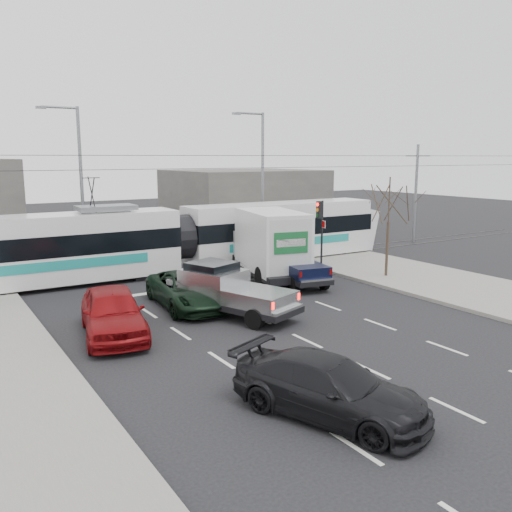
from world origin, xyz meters
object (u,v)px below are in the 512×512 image
silver_pickup (226,289)px  green_car (188,290)px  street_lamp_near (260,172)px  bare_tree (389,204)px  navy_pickup (292,263)px  dark_car (329,388)px  street_lamp_far (78,174)px  traffic_signal (320,219)px  box_truck (268,244)px  tram (179,238)px  red_car (113,312)px

silver_pickup → green_car: 1.90m
street_lamp_near → green_car: (-10.58, -11.01, -4.39)m
bare_tree → navy_pickup: bare_tree is taller
bare_tree → dark_car: (-12.14, -10.06, -3.08)m
silver_pickup → street_lamp_far: bearing=76.5°
traffic_signal → green_car: 10.55m
navy_pickup → green_car: size_ratio=0.96×
bare_tree → street_lamp_far: bearing=131.1°
bare_tree → box_truck: bare_tree is taller
street_lamp_far → green_car: size_ratio=1.74×
traffic_signal → street_lamp_far: 14.47m
tram → green_car: bearing=-110.7°
box_truck → navy_pickup: box_truck is taller
box_truck → dark_car: box_truck is taller
navy_pickup → tram: bearing=134.4°
street_lamp_far → tram: street_lamp_far is taller
tram → green_car: size_ratio=4.86×
red_car → dark_car: red_car is taller
street_lamp_far → traffic_signal: bearing=-41.7°
traffic_signal → box_truck: bearing=-171.0°
navy_pickup → traffic_signal: bearing=43.4°
street_lamp_far → navy_pickup: street_lamp_far is taller
bare_tree → traffic_signal: 4.28m
street_lamp_near → tram: (-7.96, -4.37, -3.29)m
street_lamp_far → red_car: bearing=-100.8°
bare_tree → street_lamp_near: bearing=91.4°
street_lamp_far → bare_tree: bearing=-48.9°
box_truck → green_car: box_truck is taller
navy_pickup → bare_tree: bearing=-9.6°
street_lamp_near → green_car: bearing=-133.9°
street_lamp_near → green_car: street_lamp_near is taller
tram → box_truck: (3.21, -3.75, -0.10)m
street_lamp_near → navy_pickup: bearing=-114.2°
bare_tree → street_lamp_near: (-0.29, 11.50, 1.32)m
traffic_signal → green_car: (-9.74, -3.51, -2.02)m
green_car → traffic_signal: bearing=25.4°
navy_pickup → green_car: bearing=-157.8°
bare_tree → navy_pickup: 5.72m
street_lamp_near → traffic_signal: bearing=-96.4°
traffic_signal → silver_pickup: (-8.91, -5.20, -1.75)m
silver_pickup → tram: bearing=57.5°
bare_tree → green_car: bearing=177.4°
bare_tree → silver_pickup: 10.49m
bare_tree → street_lamp_near: 11.58m
bare_tree → tram: (-8.24, 7.13, -1.97)m
box_truck → green_car: (-5.84, -2.89, -1.00)m
street_lamp_far → tram: size_ratio=0.36×
silver_pickup → green_car: bearing=95.9°
street_lamp_far → silver_pickup: street_lamp_far is taller
traffic_signal → red_car: bearing=-158.0°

